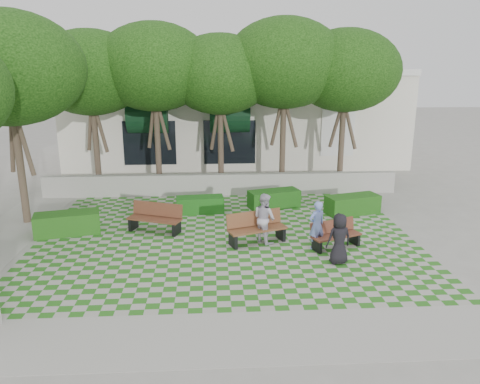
{
  "coord_description": "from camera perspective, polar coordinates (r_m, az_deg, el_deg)",
  "views": [
    {
      "loc": [
        -0.39,
        -13.18,
        5.49
      ],
      "look_at": [
        0.5,
        1.5,
        1.4
      ],
      "focal_mm": 35.0,
      "sensor_mm": 36.0,
      "label": 1
    }
  ],
  "objects": [
    {
      "name": "lawn",
      "position": [
        15.21,
        -1.78,
        -5.6
      ],
      "size": [
        12.0,
        12.0,
        0.0
      ],
      "primitive_type": "plane",
      "color": "#2B721E",
      "rests_on": "ground"
    },
    {
      "name": "hedge_midleft",
      "position": [
        17.69,
        -4.89,
        -1.55
      ],
      "size": [
        1.82,
        0.87,
        0.62
      ],
      "primitive_type": "cube",
      "rotation": [
        0.0,
        0.0,
        0.1
      ],
      "color": "#165115",
      "rests_on": "ground"
    },
    {
      "name": "hedge_west",
      "position": [
        16.47,
        -20.29,
        -3.61
      ],
      "size": [
        2.19,
        1.29,
        0.72
      ],
      "primitive_type": "cube",
      "rotation": [
        0.0,
        0.0,
        0.24
      ],
      "color": "#1D5115",
      "rests_on": "ground"
    },
    {
      "name": "sidewalk_south",
      "position": [
        10.11,
        -0.75,
        -17.32
      ],
      "size": [
        16.0,
        2.0,
        0.01
      ],
      "primitive_type": "cube",
      "color": "#9E9B93",
      "rests_on": "ground"
    },
    {
      "name": "bench_west",
      "position": [
        15.9,
        -10.28,
        -3.16
      ],
      "size": [
        1.91,
        1.23,
        0.95
      ],
      "rotation": [
        0.0,
        0.0,
        -0.37
      ],
      "color": "#552E1D",
      "rests_on": "ground"
    },
    {
      "name": "bench_east",
      "position": [
        14.63,
        11.52,
        -5.14
      ],
      "size": [
        1.67,
        1.08,
        0.83
      ],
      "rotation": [
        0.0,
        0.0,
        0.38
      ],
      "color": "#562B1D",
      "rests_on": "ground"
    },
    {
      "name": "hedge_midright",
      "position": [
        18.29,
        4.17,
        -0.85
      ],
      "size": [
        2.1,
        1.29,
        0.69
      ],
      "primitive_type": "cube",
      "rotation": [
        0.0,
        0.0,
        0.27
      ],
      "color": "#174913",
      "rests_on": "ground"
    },
    {
      "name": "ground",
      "position": [
        14.28,
        -1.65,
        -7.07
      ],
      "size": [
        90.0,
        90.0,
        0.0
      ],
      "primitive_type": "plane",
      "color": "gray",
      "rests_on": "ground"
    },
    {
      "name": "person_dark",
      "position": [
        13.42,
        11.98,
        -5.59
      ],
      "size": [
        0.79,
        0.6,
        1.46
      ],
      "primitive_type": "imported",
      "rotation": [
        0.0,
        0.0,
        3.35
      ],
      "color": "black",
      "rests_on": "ground"
    },
    {
      "name": "tree_row",
      "position": [
        19.19,
        -8.12,
        14.46
      ],
      "size": [
        17.7,
        13.4,
        7.41
      ],
      "color": "#47382B",
      "rests_on": "ground"
    },
    {
      "name": "person_blue",
      "position": [
        14.29,
        9.33,
        -4.02
      ],
      "size": [
        0.65,
        0.55,
        1.51
      ],
      "primitive_type": "imported",
      "rotation": [
        0.0,
        0.0,
        3.55
      ],
      "color": "#798FDD",
      "rests_on": "ground"
    },
    {
      "name": "retaining_wall",
      "position": [
        20.03,
        -2.24,
        0.95
      ],
      "size": [
        15.0,
        0.36,
        0.9
      ],
      "primitive_type": "cube",
      "color": "#9E9B93",
      "rests_on": "ground"
    },
    {
      "name": "bench_mid",
      "position": [
        14.71,
        2.01,
        -4.44
      ],
      "size": [
        1.95,
        1.2,
        0.97
      ],
      "rotation": [
        0.0,
        0.0,
        0.34
      ],
      "color": "brown",
      "rests_on": "ground"
    },
    {
      "name": "hedge_east",
      "position": [
        18.01,
        13.55,
        -1.49
      ],
      "size": [
        2.14,
        1.31,
        0.7
      ],
      "primitive_type": "cube",
      "rotation": [
        0.0,
        0.0,
        0.28
      ],
      "color": "#1A4C14",
      "rests_on": "ground"
    },
    {
      "name": "building",
      "position": [
        27.45,
        -0.69,
        9.32
      ],
      "size": [
        18.0,
        8.92,
        5.15
      ],
      "color": "silver",
      "rests_on": "ground"
    },
    {
      "name": "person_white",
      "position": [
        14.64,
        2.99,
        -3.19
      ],
      "size": [
        0.94,
        0.98,
        1.59
      ],
      "primitive_type": "imported",
      "rotation": [
        0.0,
        0.0,
        2.21
      ],
      "color": "silver",
      "rests_on": "ground"
    }
  ]
}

